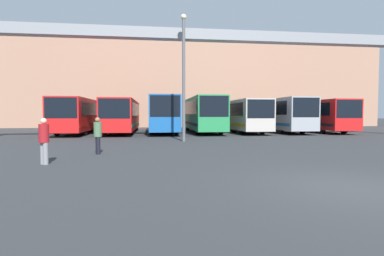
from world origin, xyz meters
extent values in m
plane|color=#2D3033|center=(0.00, 0.00, 0.00)|extent=(200.00, 200.00, 0.00)
cube|color=tan|center=(0.00, 38.87, 5.73)|extent=(54.81, 12.00, 11.46)
cube|color=gray|center=(0.00, 13.81, 7.04)|extent=(33.17, 0.80, 0.70)
cube|color=red|center=(-11.17, 21.85, 1.69)|extent=(2.45, 11.60, 2.68)
cube|color=black|center=(-11.17, 16.07, 2.18)|extent=(2.25, 0.06, 1.50)
cube|color=black|center=(-11.17, 21.85, 2.18)|extent=(2.48, 9.86, 1.13)
cube|color=red|center=(-11.17, 21.85, 0.83)|extent=(2.48, 11.02, 0.24)
cylinder|color=black|center=(-12.23, 18.60, 0.48)|extent=(0.28, 0.97, 0.97)
cylinder|color=black|center=(-10.10, 18.60, 0.48)|extent=(0.28, 0.97, 0.97)
cylinder|color=black|center=(-12.23, 25.10, 0.48)|extent=(0.28, 0.97, 0.97)
cylinder|color=black|center=(-10.10, 25.10, 0.48)|extent=(0.28, 0.97, 0.97)
cube|color=red|center=(-7.45, 22.07, 1.66)|extent=(2.47, 12.05, 2.62)
cube|color=black|center=(-7.45, 16.07, 2.14)|extent=(2.27, 0.06, 1.47)
cube|color=black|center=(-7.45, 22.07, 2.14)|extent=(2.50, 10.25, 1.10)
cube|color=#268C4C|center=(-7.45, 22.07, 0.82)|extent=(2.50, 11.45, 0.24)
cylinder|color=black|center=(-8.52, 18.70, 0.48)|extent=(0.28, 0.97, 0.97)
cylinder|color=black|center=(-6.37, 18.70, 0.48)|extent=(0.28, 0.97, 0.97)
cylinder|color=black|center=(-8.52, 25.45, 0.48)|extent=(0.28, 0.97, 0.97)
cylinder|color=black|center=(-6.37, 25.45, 0.48)|extent=(0.28, 0.97, 0.97)
cube|color=#1959A5|center=(-3.72, 21.62, 1.79)|extent=(2.45, 11.14, 2.89)
cube|color=black|center=(-3.72, 16.07, 2.33)|extent=(2.26, 0.06, 1.62)
cube|color=black|center=(-3.72, 21.62, 2.33)|extent=(2.48, 9.47, 1.21)
cube|color=#1966B2|center=(-3.72, 21.62, 0.87)|extent=(2.48, 10.58, 0.24)
cylinder|color=black|center=(-4.79, 18.50, 0.45)|extent=(0.28, 0.91, 0.91)
cylinder|color=black|center=(-2.66, 18.50, 0.45)|extent=(0.28, 0.91, 0.91)
cylinder|color=black|center=(-4.79, 24.74, 0.45)|extent=(0.28, 0.91, 0.91)
cylinder|color=black|center=(-2.66, 24.74, 0.45)|extent=(0.28, 0.91, 0.91)
cube|color=#268C4C|center=(0.00, 21.50, 1.79)|extent=(2.46, 10.90, 2.88)
cube|color=black|center=(0.00, 16.07, 2.32)|extent=(2.27, 0.06, 1.61)
cube|color=black|center=(0.00, 21.50, 2.32)|extent=(2.49, 9.27, 1.21)
cube|color=black|center=(0.00, 21.50, 0.87)|extent=(2.49, 10.36, 0.24)
cylinder|color=black|center=(-1.07, 18.44, 0.50)|extent=(0.28, 1.01, 1.01)
cylinder|color=black|center=(1.07, 18.44, 0.50)|extent=(0.28, 1.01, 1.01)
cylinder|color=black|center=(-1.07, 24.55, 0.50)|extent=(0.28, 1.01, 1.01)
cylinder|color=black|center=(1.07, 24.55, 0.50)|extent=(0.28, 1.01, 1.01)
cube|color=beige|center=(3.72, 21.62, 1.66)|extent=(2.41, 11.16, 2.62)
cube|color=black|center=(3.72, 16.07, 2.14)|extent=(2.22, 0.06, 1.47)
cube|color=black|center=(3.72, 21.62, 2.14)|extent=(2.44, 9.48, 1.10)
cube|color=orange|center=(3.72, 21.62, 0.82)|extent=(2.44, 10.60, 0.24)
cylinder|color=black|center=(2.68, 18.50, 0.47)|extent=(0.28, 0.93, 0.93)
cylinder|color=black|center=(4.77, 18.50, 0.47)|extent=(0.28, 0.93, 0.93)
cylinder|color=black|center=(2.68, 24.75, 0.47)|extent=(0.28, 0.93, 0.93)
cylinder|color=black|center=(4.77, 24.75, 0.47)|extent=(0.28, 0.93, 0.93)
cube|color=#999EA5|center=(7.45, 21.83, 1.74)|extent=(2.43, 11.57, 2.79)
cube|color=black|center=(7.45, 16.07, 2.26)|extent=(2.24, 0.06, 1.56)
cube|color=black|center=(7.45, 21.83, 2.26)|extent=(2.46, 9.84, 1.17)
cube|color=#1966B2|center=(7.45, 21.83, 0.85)|extent=(2.46, 11.00, 0.24)
cylinder|color=black|center=(6.39, 18.59, 0.54)|extent=(0.28, 1.09, 1.09)
cylinder|color=black|center=(8.50, 18.59, 0.54)|extent=(0.28, 1.09, 1.09)
cylinder|color=black|center=(6.39, 25.07, 0.54)|extent=(0.28, 1.09, 1.09)
cylinder|color=black|center=(8.50, 25.07, 0.54)|extent=(0.28, 1.09, 1.09)
cube|color=red|center=(11.17, 21.08, 1.67)|extent=(2.46, 10.07, 2.64)
cube|color=black|center=(11.17, 16.07, 2.15)|extent=(2.27, 0.06, 1.48)
cube|color=black|center=(11.17, 21.08, 2.15)|extent=(2.49, 8.56, 1.11)
cube|color=black|center=(11.17, 21.08, 0.83)|extent=(2.49, 9.57, 0.24)
cylinder|color=black|center=(10.10, 18.26, 0.48)|extent=(0.28, 0.96, 0.96)
cylinder|color=black|center=(12.24, 18.26, 0.48)|extent=(0.28, 0.96, 0.96)
cylinder|color=black|center=(10.10, 23.90, 0.48)|extent=(0.28, 0.96, 0.96)
cylinder|color=black|center=(12.24, 23.90, 0.48)|extent=(0.28, 0.96, 0.96)
cylinder|color=gray|center=(-8.28, 4.41, 0.38)|extent=(0.17, 0.17, 0.76)
cylinder|color=gray|center=(-8.40, 4.50, 0.38)|extent=(0.17, 0.17, 0.76)
cylinder|color=#A5191E|center=(-8.34, 4.45, 1.08)|extent=(0.33, 0.33, 0.63)
sphere|color=beige|center=(-8.34, 4.45, 1.50)|extent=(0.21, 0.21, 0.21)
cylinder|color=black|center=(-7.01, 6.99, 0.38)|extent=(0.17, 0.17, 0.76)
cylinder|color=black|center=(-6.96, 6.85, 0.38)|extent=(0.17, 0.17, 0.76)
cylinder|color=#4C724C|center=(-6.99, 6.92, 1.08)|extent=(0.33, 0.33, 0.63)
sphere|color=#8C6647|center=(-6.99, 6.92, 1.49)|extent=(0.21, 0.21, 0.21)
cylinder|color=#595B60|center=(-2.69, 12.47, 3.82)|extent=(0.20, 0.20, 7.64)
sphere|color=beige|center=(-2.69, 12.47, 7.79)|extent=(0.36, 0.36, 0.36)
camera|label=1|loc=(-4.59, -6.38, 1.74)|focal=28.00mm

